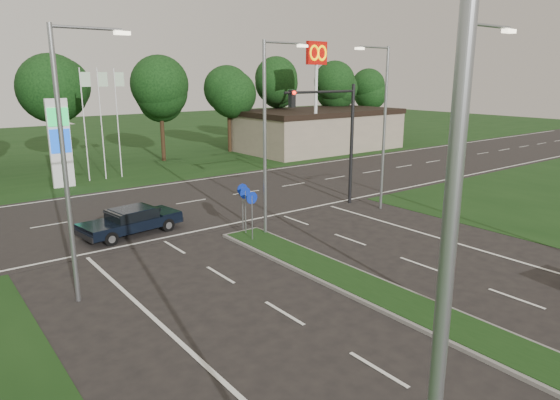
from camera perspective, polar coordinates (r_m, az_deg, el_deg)
verge_far at (r=59.44m, az=-25.01°, el=5.52°), size 160.00×50.00×0.02m
cross_road at (r=30.36m, az=-11.77°, el=-0.49°), size 160.00×12.00×0.02m
median_kerb at (r=16.00m, az=22.60°, el=-14.68°), size 2.00×26.00×0.12m
commercial_building at (r=52.11m, az=4.45°, el=7.98°), size 16.00×9.00×4.00m
streetlight_median_near at (r=16.23m, az=19.98°, el=4.75°), size 2.53×0.22×9.00m
streetlight_median_far at (r=23.15m, az=-1.36°, el=8.13°), size 2.53×0.22×9.00m
streetlight_left_near at (r=5.53m, az=19.24°, el=-12.33°), size 2.53×0.22×9.00m
streetlight_left_far at (r=17.32m, az=-22.91°, el=5.03°), size 2.53×0.22×9.00m
streetlight_right_far at (r=28.43m, az=11.62°, el=8.95°), size 2.53×0.22×9.00m
traffic_signal at (r=28.68m, az=6.40°, el=8.33°), size 5.10×0.42×7.00m
median_signs at (r=23.50m, az=-3.86°, el=-0.15°), size 1.16×1.76×2.38m
gas_pylon at (r=36.98m, az=-23.57°, el=6.25°), size 5.80×1.26×8.00m
mcdonalds_sign at (r=46.15m, az=4.20°, el=14.65°), size 2.20×0.47×10.40m
treeline_far at (r=44.40m, az=-21.34°, el=12.29°), size 6.00×6.00×9.90m
navy_sedan at (r=25.02m, az=-16.66°, el=-2.27°), size 4.89×2.56×1.28m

